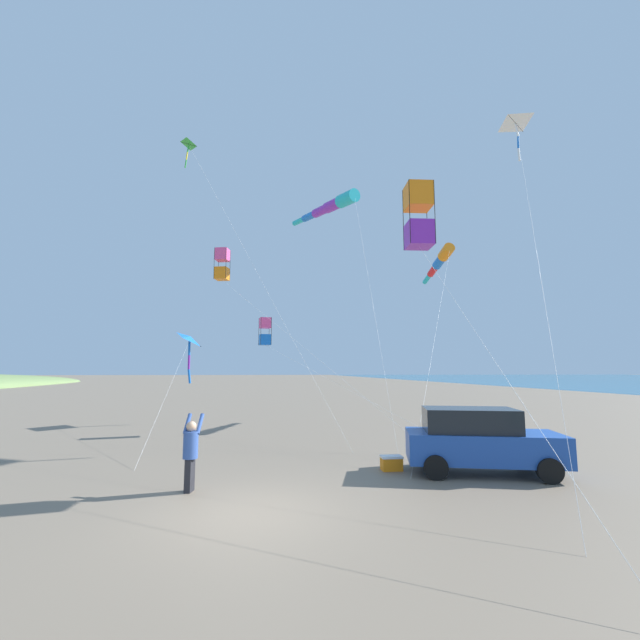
{
  "coord_description": "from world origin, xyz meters",
  "views": [
    {
      "loc": [
        -0.36,
        9.35,
        2.94
      ],
      "look_at": [
        -2.92,
        -11.73,
        5.51
      ],
      "focal_mm": 23.67,
      "sensor_mm": 36.0,
      "label": 1
    }
  ],
  "objects_px": {
    "kite_windsock_red_high_left": "(330,207)",
    "kite_delta_rainbow_low_near": "(190,340)",
    "kite_delta_long_streamer_left": "(190,146)",
    "kite_box_teal_far_right": "(222,264)",
    "parked_car": "(479,440)",
    "kite_delta_blue_topmost": "(516,124)",
    "kite_box_long_streamer_right": "(419,216)",
    "person_adult_flyer": "(191,449)",
    "kite_windsock_yellow_midlevel": "(440,261)",
    "kite_box_striped_overhead": "(265,331)",
    "cooler_box": "(391,463)"
  },
  "relations": [
    {
      "from": "parked_car",
      "to": "cooler_box",
      "type": "height_order",
      "value": "parked_car"
    },
    {
      "from": "person_adult_flyer",
      "to": "kite_box_striped_overhead",
      "type": "distance_m",
      "value": 11.11
    },
    {
      "from": "person_adult_flyer",
      "to": "kite_delta_long_streamer_left",
      "type": "xyz_separation_m",
      "value": [
        2.53,
        -11.15,
        14.05
      ]
    },
    {
      "from": "kite_delta_long_streamer_left",
      "to": "kite_box_striped_overhead",
      "type": "xyz_separation_m",
      "value": [
        -4.22,
        0.88,
        -10.15
      ]
    },
    {
      "from": "kite_delta_rainbow_low_near",
      "to": "parked_car",
      "type": "bearing_deg",
      "value": 129.06
    },
    {
      "from": "kite_delta_rainbow_low_near",
      "to": "kite_box_long_streamer_right",
      "type": "xyz_separation_m",
      "value": [
        -9.05,
        13.02,
        2.98
      ]
    },
    {
      "from": "parked_car",
      "to": "kite_delta_long_streamer_left",
      "type": "height_order",
      "value": "kite_delta_long_streamer_left"
    },
    {
      "from": "kite_delta_rainbow_low_near",
      "to": "kite_windsock_red_high_left",
      "type": "distance_m",
      "value": 11.57
    },
    {
      "from": "kite_windsock_red_high_left",
      "to": "kite_delta_rainbow_low_near",
      "type": "bearing_deg",
      "value": -3.33
    },
    {
      "from": "person_adult_flyer",
      "to": "kite_windsock_red_high_left",
      "type": "bearing_deg",
      "value": -112.05
    },
    {
      "from": "kite_box_striped_overhead",
      "to": "kite_windsock_yellow_midlevel",
      "type": "bearing_deg",
      "value": -163.58
    },
    {
      "from": "parked_car",
      "to": "person_adult_flyer",
      "type": "relative_size",
      "value": 2.49
    },
    {
      "from": "kite_box_teal_far_right",
      "to": "kite_box_long_streamer_right",
      "type": "distance_m",
      "value": 13.5
    },
    {
      "from": "kite_windsock_red_high_left",
      "to": "kite_delta_blue_topmost",
      "type": "xyz_separation_m",
      "value": [
        -9.1,
        5.34,
        2.82
      ]
    },
    {
      "from": "kite_delta_rainbow_low_near",
      "to": "kite_box_striped_overhead",
      "type": "height_order",
      "value": "kite_box_striped_overhead"
    },
    {
      "from": "kite_box_teal_far_right",
      "to": "kite_box_long_streamer_right",
      "type": "bearing_deg",
      "value": 122.23
    },
    {
      "from": "kite_windsock_yellow_midlevel",
      "to": "kite_box_striped_overhead",
      "type": "xyz_separation_m",
      "value": [
        10.69,
        3.15,
        -4.82
      ]
    },
    {
      "from": "kite_delta_long_streamer_left",
      "to": "kite_box_teal_far_right",
      "type": "relative_size",
      "value": 1.45
    },
    {
      "from": "kite_windsock_red_high_left",
      "to": "kite_box_long_streamer_right",
      "type": "relative_size",
      "value": 1.62
    },
    {
      "from": "kite_windsock_yellow_midlevel",
      "to": "parked_car",
      "type": "bearing_deg",
      "value": 70.74
    },
    {
      "from": "cooler_box",
      "to": "kite_box_striped_overhead",
      "type": "bearing_deg",
      "value": -65.94
    },
    {
      "from": "parked_car",
      "to": "kite_box_striped_overhead",
      "type": "relative_size",
      "value": 0.52
    },
    {
      "from": "kite_delta_long_streamer_left",
      "to": "kite_windsock_yellow_midlevel",
      "type": "xyz_separation_m",
      "value": [
        -14.91,
        -2.27,
        -5.33
      ]
    },
    {
      "from": "cooler_box",
      "to": "kite_delta_blue_topmost",
      "type": "xyz_separation_m",
      "value": [
        -9.01,
        -6.61,
        15.56
      ]
    },
    {
      "from": "parked_car",
      "to": "kite_delta_blue_topmost",
      "type": "distance_m",
      "value": 17.78
    },
    {
      "from": "kite_delta_long_streamer_left",
      "to": "kite_delta_blue_topmost",
      "type": "distance_m",
      "value": 17.37
    },
    {
      "from": "kite_box_teal_far_right",
      "to": "kite_delta_blue_topmost",
      "type": "xyz_separation_m",
      "value": [
        -15.34,
        4.17,
        6.94
      ]
    },
    {
      "from": "kite_delta_rainbow_low_near",
      "to": "kite_box_teal_far_right",
      "type": "distance_m",
      "value": 4.82
    },
    {
      "from": "kite_delta_rainbow_low_near",
      "to": "kite_windsock_red_high_left",
      "type": "bearing_deg",
      "value": 176.67
    },
    {
      "from": "parked_car",
      "to": "kite_windsock_red_high_left",
      "type": "height_order",
      "value": "kite_windsock_red_high_left"
    },
    {
      "from": "cooler_box",
      "to": "kite_windsock_yellow_midlevel",
      "type": "xyz_separation_m",
      "value": [
        -6.81,
        -11.84,
        9.53
      ]
    },
    {
      "from": "kite_delta_rainbow_low_near",
      "to": "kite_windsock_yellow_midlevel",
      "type": "distance_m",
      "value": 15.85
    },
    {
      "from": "cooler_box",
      "to": "kite_delta_rainbow_low_near",
      "type": "relative_size",
      "value": 0.05
    },
    {
      "from": "kite_windsock_red_high_left",
      "to": "kite_windsock_yellow_midlevel",
      "type": "xyz_separation_m",
      "value": [
        -6.9,
        0.12,
        -3.21
      ]
    },
    {
      "from": "parked_car",
      "to": "cooler_box",
      "type": "xyz_separation_m",
      "value": [
        2.44,
        -0.68,
        -0.74
      ]
    },
    {
      "from": "kite_box_long_streamer_right",
      "to": "kite_windsock_yellow_midlevel",
      "type": "bearing_deg",
      "value": -115.65
    },
    {
      "from": "person_adult_flyer",
      "to": "kite_windsock_red_high_left",
      "type": "relative_size",
      "value": 0.13
    },
    {
      "from": "kite_box_long_streamer_right",
      "to": "kite_delta_rainbow_low_near",
      "type": "bearing_deg",
      "value": -55.21
    },
    {
      "from": "kite_delta_long_streamer_left",
      "to": "kite_box_long_streamer_right",
      "type": "xyz_separation_m",
      "value": [
        -8.94,
        10.16,
        -7.37
      ]
    },
    {
      "from": "kite_windsock_red_high_left",
      "to": "kite_windsock_yellow_midlevel",
      "type": "relative_size",
      "value": 0.91
    },
    {
      "from": "cooler_box",
      "to": "kite_box_teal_far_right",
      "type": "distance_m",
      "value": 15.19
    },
    {
      "from": "parked_car",
      "to": "kite_delta_long_streamer_left",
      "type": "distance_m",
      "value": 20.38
    },
    {
      "from": "kite_delta_blue_topmost",
      "to": "parked_car",
      "type": "bearing_deg",
      "value": 48.0
    },
    {
      "from": "parked_car",
      "to": "kite_delta_rainbow_low_near",
      "type": "bearing_deg",
      "value": -50.94
    },
    {
      "from": "kite_box_teal_far_right",
      "to": "kite_windsock_yellow_midlevel",
      "type": "relative_size",
      "value": 0.68
    },
    {
      "from": "kite_delta_blue_topmost",
      "to": "kite_box_long_streamer_right",
      "type": "distance_m",
      "value": 13.56
    },
    {
      "from": "parked_car",
      "to": "kite_windsock_yellow_midlevel",
      "type": "bearing_deg",
      "value": -109.26
    },
    {
      "from": "kite_windsock_yellow_midlevel",
      "to": "kite_box_striped_overhead",
      "type": "distance_m",
      "value": 12.14
    },
    {
      "from": "parked_car",
      "to": "kite_windsock_red_high_left",
      "type": "distance_m",
      "value": 17.61
    },
    {
      "from": "cooler_box",
      "to": "kite_box_striped_overhead",
      "type": "height_order",
      "value": "kite_box_striped_overhead"
    }
  ]
}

